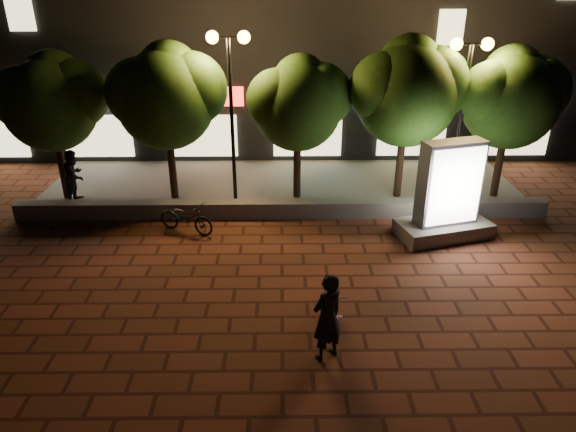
{
  "coord_description": "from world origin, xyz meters",
  "views": [
    {
      "loc": [
        0.01,
        -10.28,
        6.71
      ],
      "look_at": [
        0.16,
        1.5,
        1.18
      ],
      "focal_mm": 32.26,
      "sensor_mm": 36.0,
      "label": 1
    }
  ],
  "objects_px": {
    "tree_left": "(167,93)",
    "ad_kiosk": "(447,199)",
    "scooter_pink": "(332,305)",
    "scooter_parked": "(186,217)",
    "tree_mid": "(299,100)",
    "tree_far_right": "(512,95)",
    "tree_far_left": "(52,99)",
    "pedestrian": "(75,176)",
    "street_lamp_right": "(467,79)",
    "tree_right": "(408,89)",
    "street_lamp_left": "(230,75)",
    "rider": "(327,317)"
  },
  "relations": [
    {
      "from": "rider",
      "to": "scooter_parked",
      "type": "distance_m",
      "value": 6.47
    },
    {
      "from": "street_lamp_right",
      "to": "scooter_pink",
      "type": "height_order",
      "value": "street_lamp_right"
    },
    {
      "from": "street_lamp_right",
      "to": "scooter_parked",
      "type": "bearing_deg",
      "value": -165.01
    },
    {
      "from": "tree_right",
      "to": "scooter_pink",
      "type": "distance_m",
      "value": 8.01
    },
    {
      "from": "tree_far_right",
      "to": "rider",
      "type": "bearing_deg",
      "value": -128.37
    },
    {
      "from": "ad_kiosk",
      "to": "street_lamp_left",
      "type": "bearing_deg",
      "value": 157.34
    },
    {
      "from": "tree_far_left",
      "to": "tree_mid",
      "type": "xyz_separation_m",
      "value": [
        7.5,
        -0.0,
        -0.08
      ]
    },
    {
      "from": "tree_left",
      "to": "tree_mid",
      "type": "bearing_deg",
      "value": -0.0
    },
    {
      "from": "tree_left",
      "to": "tree_far_right",
      "type": "relative_size",
      "value": 1.03
    },
    {
      "from": "tree_mid",
      "to": "pedestrian",
      "type": "xyz_separation_m",
      "value": [
        -7.11,
        -0.3,
        -2.29
      ]
    },
    {
      "from": "scooter_parked",
      "to": "pedestrian",
      "type": "relative_size",
      "value": 1.02
    },
    {
      "from": "tree_left",
      "to": "ad_kiosk",
      "type": "distance_m",
      "value": 8.77
    },
    {
      "from": "tree_mid",
      "to": "street_lamp_left",
      "type": "bearing_deg",
      "value": -172.69
    },
    {
      "from": "street_lamp_left",
      "to": "street_lamp_right",
      "type": "xyz_separation_m",
      "value": [
        7.0,
        0.0,
        -0.13
      ]
    },
    {
      "from": "street_lamp_left",
      "to": "tree_far_left",
      "type": "bearing_deg",
      "value": 177.24
    },
    {
      "from": "ad_kiosk",
      "to": "scooter_parked",
      "type": "relative_size",
      "value": 1.62
    },
    {
      "from": "street_lamp_right",
      "to": "pedestrian",
      "type": "height_order",
      "value": "street_lamp_right"
    },
    {
      "from": "tree_right",
      "to": "ad_kiosk",
      "type": "height_order",
      "value": "tree_right"
    },
    {
      "from": "tree_far_right",
      "to": "ad_kiosk",
      "type": "relative_size",
      "value": 1.7
    },
    {
      "from": "tree_left",
      "to": "rider",
      "type": "bearing_deg",
      "value": -61.37
    },
    {
      "from": "tree_mid",
      "to": "ad_kiosk",
      "type": "relative_size",
      "value": 1.61
    },
    {
      "from": "tree_right",
      "to": "pedestrian",
      "type": "height_order",
      "value": "tree_right"
    },
    {
      "from": "tree_far_left",
      "to": "tree_right",
      "type": "bearing_deg",
      "value": 0.0
    },
    {
      "from": "pedestrian",
      "to": "street_lamp_left",
      "type": "bearing_deg",
      "value": -85.18
    },
    {
      "from": "tree_right",
      "to": "street_lamp_left",
      "type": "relative_size",
      "value": 0.98
    },
    {
      "from": "scooter_pink",
      "to": "scooter_parked",
      "type": "relative_size",
      "value": 0.92
    },
    {
      "from": "tree_left",
      "to": "scooter_pink",
      "type": "distance_m",
      "value": 8.7
    },
    {
      "from": "tree_far_left",
      "to": "rider",
      "type": "xyz_separation_m",
      "value": [
        7.79,
        -7.85,
        -2.37
      ]
    },
    {
      "from": "street_lamp_right",
      "to": "rider",
      "type": "distance_m",
      "value": 9.39
    },
    {
      "from": "tree_far_right",
      "to": "ad_kiosk",
      "type": "height_order",
      "value": "tree_far_right"
    },
    {
      "from": "rider",
      "to": "scooter_parked",
      "type": "xyz_separation_m",
      "value": [
        -3.55,
        5.39,
        -0.47
      ]
    },
    {
      "from": "pedestrian",
      "to": "tree_mid",
      "type": "bearing_deg",
      "value": -83.17
    },
    {
      "from": "tree_left",
      "to": "pedestrian",
      "type": "xyz_separation_m",
      "value": [
        -3.11,
        -0.3,
        -2.52
      ]
    },
    {
      "from": "street_lamp_left",
      "to": "scooter_pink",
      "type": "relative_size",
      "value": 3.27
    },
    {
      "from": "ad_kiosk",
      "to": "tree_right",
      "type": "bearing_deg",
      "value": 103.8
    },
    {
      "from": "tree_far_right",
      "to": "scooter_parked",
      "type": "height_order",
      "value": "tree_far_right"
    },
    {
      "from": "street_lamp_right",
      "to": "tree_far_right",
      "type": "bearing_deg",
      "value": 9.61
    },
    {
      "from": "street_lamp_right",
      "to": "tree_mid",
      "type": "bearing_deg",
      "value": 176.96
    },
    {
      "from": "ad_kiosk",
      "to": "street_lamp_right",
      "type": "bearing_deg",
      "value": 69.17
    },
    {
      "from": "tree_left",
      "to": "street_lamp_right",
      "type": "xyz_separation_m",
      "value": [
        8.95,
        -0.26,
        0.45
      ]
    },
    {
      "from": "tree_mid",
      "to": "tree_far_right",
      "type": "distance_m",
      "value": 6.5
    },
    {
      "from": "tree_far_left",
      "to": "scooter_pink",
      "type": "relative_size",
      "value": 2.92
    },
    {
      "from": "scooter_pink",
      "to": "rider",
      "type": "height_order",
      "value": "rider"
    },
    {
      "from": "tree_right",
      "to": "tree_left",
      "type": "bearing_deg",
      "value": -180.0
    },
    {
      "from": "pedestrian",
      "to": "scooter_parked",
      "type": "bearing_deg",
      "value": -114.96
    },
    {
      "from": "tree_far_left",
      "to": "pedestrian",
      "type": "relative_size",
      "value": 2.75
    },
    {
      "from": "tree_right",
      "to": "pedestrian",
      "type": "xyz_separation_m",
      "value": [
        -10.41,
        -0.3,
        -2.64
      ]
    },
    {
      "from": "tree_left",
      "to": "tree_mid",
      "type": "distance_m",
      "value": 4.0
    },
    {
      "from": "tree_left",
      "to": "scooter_pink",
      "type": "xyz_separation_m",
      "value": [
        4.49,
        -6.83,
        -2.97
      ]
    },
    {
      "from": "tree_far_right",
      "to": "rider",
      "type": "xyz_separation_m",
      "value": [
        -6.21,
        -7.85,
        -2.45
      ]
    }
  ]
}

